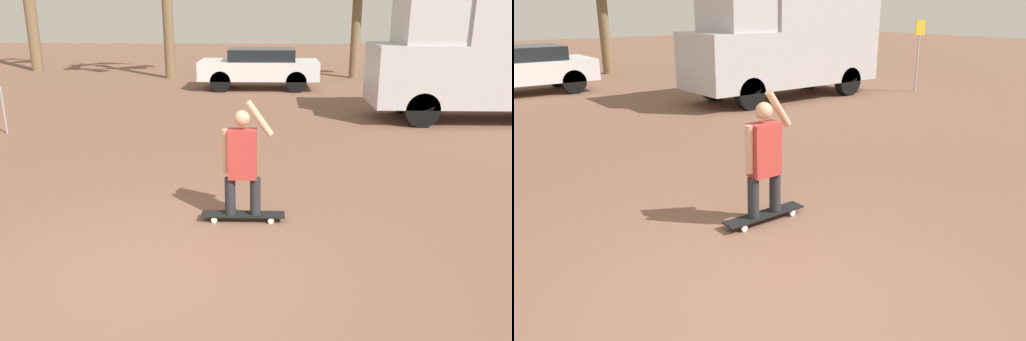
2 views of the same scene
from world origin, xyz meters
The scene contains 6 objects.
ground_plane centered at (0.00, 0.00, 0.00)m, with size 80.00×80.00×0.00m, color brown.
skateboard centered at (0.97, 1.47, 0.08)m, with size 1.11×0.23×0.10m.
person_skateboarder centered at (0.97, 1.47, 0.86)m, with size 0.66×0.22×1.52m.
camper_van centered at (6.85, 8.13, 1.75)m, with size 5.76×2.01×3.25m.
parked_car_white centered at (0.89, 13.40, 0.77)m, with size 4.19×1.92×1.41m.
street_sign centered at (10.66, 6.45, 1.39)m, with size 0.44×0.06×2.14m.
Camera 2 is at (-2.46, -3.04, 2.53)m, focal length 35.00 mm.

